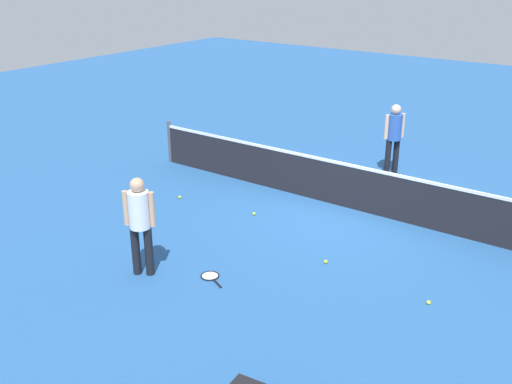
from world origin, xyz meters
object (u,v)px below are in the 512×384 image
object	(u,v)px
tennis_ball_near_player	(326,262)
tennis_ball_by_net	(429,302)
tennis_ball_midcourt	(254,214)
player_near_side	(140,218)
player_far_side	(394,133)
tennis_ball_baseline	(180,197)
tennis_racket_far_player	(345,175)
tennis_racket_near_player	(211,277)

from	to	relation	value
tennis_ball_near_player	tennis_ball_by_net	world-z (taller)	same
tennis_ball_midcourt	player_near_side	bearing A→B (deg)	-91.89
player_far_side	tennis_ball_baseline	xyz separation A→B (m)	(-3.06, -4.20, -0.98)
tennis_racket_far_player	tennis_ball_baseline	xyz separation A→B (m)	(-2.24, -3.42, 0.02)
player_near_side	tennis_ball_midcourt	xyz separation A→B (m)	(0.10, 2.98, -0.98)
tennis_racket_near_player	tennis_ball_midcourt	world-z (taller)	tennis_ball_midcourt
player_near_side	tennis_racket_near_player	bearing A→B (deg)	29.57
player_near_side	tennis_ball_by_net	distance (m)	4.68
tennis_racket_near_player	tennis_racket_far_player	xyz separation A→B (m)	(-0.47, 5.62, 0.00)
tennis_racket_far_player	tennis_ball_by_net	xyz separation A→B (m)	(3.68, -4.31, 0.02)
tennis_racket_near_player	tennis_racket_far_player	world-z (taller)	same
tennis_ball_by_net	tennis_ball_baseline	xyz separation A→B (m)	(-5.92, 0.89, 0.00)
tennis_ball_near_player	player_near_side	bearing A→B (deg)	-137.75
tennis_racket_near_player	tennis_ball_near_player	xyz separation A→B (m)	(1.31, 1.52, 0.02)
player_far_side	tennis_racket_far_player	world-z (taller)	player_far_side
tennis_racket_near_player	tennis_ball_baseline	distance (m)	3.49
tennis_ball_by_net	tennis_ball_near_player	bearing A→B (deg)	173.77
player_near_side	tennis_ball_by_net	world-z (taller)	player_near_side
tennis_ball_by_net	player_near_side	bearing A→B (deg)	-155.95
player_near_side	player_far_side	xyz separation A→B (m)	(1.33, 6.96, 0.00)
tennis_ball_by_net	tennis_ball_baseline	size ratio (longest dim) A/B	1.00
player_near_side	tennis_ball_near_player	bearing A→B (deg)	42.25
tennis_racket_near_player	tennis_ball_by_net	size ratio (longest dim) A/B	9.09
tennis_racket_near_player	player_far_side	bearing A→B (deg)	86.89
tennis_ball_by_net	tennis_racket_far_player	bearing A→B (deg)	130.47
tennis_ball_baseline	tennis_ball_midcourt	bearing A→B (deg)	7.07
player_near_side	tennis_ball_baseline	bearing A→B (deg)	122.20
tennis_ball_baseline	tennis_ball_by_net	bearing A→B (deg)	-8.54
player_near_side	tennis_racket_near_player	distance (m)	1.50
player_near_side	tennis_ball_by_net	bearing A→B (deg)	24.05
tennis_racket_near_player	tennis_ball_by_net	world-z (taller)	tennis_ball_by_net
player_near_side	tennis_ball_baseline	distance (m)	3.40
tennis_ball_near_player	tennis_racket_near_player	bearing A→B (deg)	-130.68
player_near_side	tennis_racket_far_player	size ratio (longest dim) A/B	3.02
player_far_side	player_near_side	bearing A→B (deg)	-100.79
player_far_side	tennis_racket_near_player	distance (m)	6.49
player_near_side	tennis_ball_baseline	xyz separation A→B (m)	(-1.74, 2.76, -0.98)
player_far_side	tennis_racket_near_player	xyz separation A→B (m)	(-0.35, -6.40, -1.00)
tennis_ball_near_player	tennis_ball_baseline	world-z (taller)	same
player_near_side	tennis_ball_midcourt	bearing A→B (deg)	88.11
player_far_side	tennis_ball_near_player	bearing A→B (deg)	-78.90
player_near_side	tennis_ball_by_net	size ratio (longest dim) A/B	25.76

